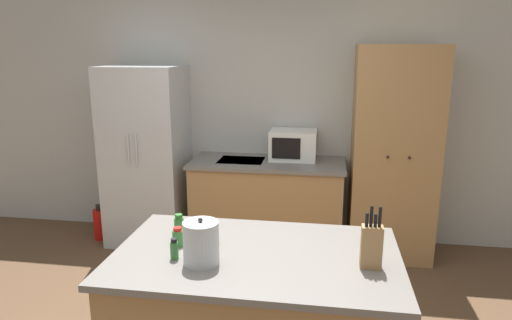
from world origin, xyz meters
name	(u,v)px	position (x,y,z in m)	size (l,w,h in m)	color
wall_back	(263,115)	(0.00, 2.33, 1.30)	(7.20, 0.06, 2.60)	#B2B2AD
refrigerator	(147,156)	(-1.15, 1.98, 0.90)	(0.77, 0.67, 1.81)	#B7BABC
back_counter	(267,204)	(0.10, 1.98, 0.45)	(1.51, 0.68, 0.90)	#9E7547
pantry_cabinet	(394,154)	(1.29, 2.01, 1.00)	(0.77, 0.61, 2.01)	#9E7547
microwave	(293,145)	(0.34, 2.10, 1.04)	(0.46, 0.36, 0.29)	white
knife_block	(372,245)	(0.89, -0.23, 1.06)	(0.10, 0.06, 0.32)	#9E7547
spice_bottle_tall_dark	(204,239)	(0.04, -0.16, 1.00)	(0.06, 0.06, 0.12)	beige
spice_bottle_short_red	(179,226)	(-0.15, -0.01, 1.00)	(0.06, 0.06, 0.13)	#337033
spice_bottle_amber_oil	(215,237)	(0.08, -0.08, 0.98)	(0.04, 0.04, 0.08)	#563319
spice_bottle_green_herb	(178,237)	(-0.12, -0.13, 0.99)	(0.06, 0.06, 0.11)	#337033
spice_bottle_pale_salt	(174,249)	(-0.08, -0.29, 0.99)	(0.04, 0.04, 0.11)	#337033
kettle	(201,243)	(0.06, -0.31, 1.05)	(0.18, 0.18, 0.24)	#B2B5B7
fire_extinguisher	(100,224)	(-1.67, 1.88, 0.17)	(0.13, 0.13, 0.38)	red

